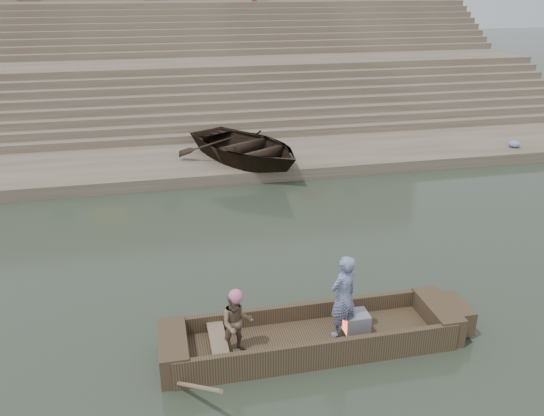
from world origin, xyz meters
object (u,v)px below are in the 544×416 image
object	(u,v)px
beached_rowboat	(246,147)
rowing_man	(237,323)
main_rowboat	(311,342)
standing_man	(343,297)
television	(355,322)

from	to	relation	value
beached_rowboat	rowing_man	bearing A→B (deg)	-129.81
main_rowboat	beached_rowboat	xyz separation A→B (m)	(0.53, 10.23, 0.81)
rowing_man	standing_man	bearing A→B (deg)	2.38
main_rowboat	television	xyz separation A→B (m)	(0.85, 0.00, 0.31)
main_rowboat	standing_man	size ratio (longest dim) A/B	3.03
main_rowboat	standing_man	bearing A→B (deg)	-2.77
rowing_man	beached_rowboat	size ratio (longest dim) A/B	0.24
television	beached_rowboat	bearing A→B (deg)	91.79
main_rowboat	beached_rowboat	world-z (taller)	beached_rowboat
standing_man	beached_rowboat	distance (m)	10.25
rowing_man	beached_rowboat	xyz separation A→B (m)	(1.95, 10.36, 0.09)
television	standing_man	bearing A→B (deg)	-174.34
standing_man	rowing_man	bearing A→B (deg)	-21.04
main_rowboat	standing_man	distance (m)	1.10
standing_man	television	xyz separation A→B (m)	(0.28, 0.03, -0.62)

